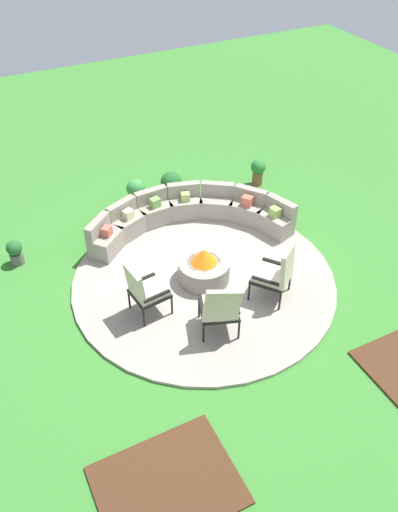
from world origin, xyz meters
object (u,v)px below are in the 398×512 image
object	(u,v)px
lounge_chair_front_right	(220,308)
potted_plant_0	(136,192)
lounge_chair_back_left	(277,273)
potted_plant_3	(258,170)
potted_plant_2	(172,185)
fire_pit	(204,268)
potted_plant_1	(15,252)
lounge_chair_front_left	(144,289)
curved_stone_bench	(188,215)

from	to	relation	value
lounge_chair_front_right	potted_plant_0	bearing A→B (deg)	106.83
lounge_chair_front_right	lounge_chair_back_left	bearing A→B (deg)	32.57
lounge_chair_back_left	potted_plant_3	distance (m)	3.84
potted_plant_3	potted_plant_0	bearing A→B (deg)	171.75
potted_plant_0	potted_plant_2	distance (m)	0.80
lounge_chair_back_left	potted_plant_0	world-z (taller)	lounge_chair_back_left
fire_pit	potted_plant_1	size ratio (longest dim) A/B	1.80
potted_plant_0	potted_plant_3	xyz separation A→B (m)	(2.84, -0.41, 0.02)
fire_pit	lounge_chair_front_left	bearing A→B (deg)	-165.27
curved_stone_bench	fire_pit	bearing A→B (deg)	-105.65
curved_stone_bench	potted_plant_3	size ratio (longest dim) A/B	6.29
potted_plant_2	potted_plant_3	bearing A→B (deg)	-7.83
lounge_chair_back_left	potted_plant_0	bearing A→B (deg)	67.82
potted_plant_0	potted_plant_2	bearing A→B (deg)	-9.33
potted_plant_3	potted_plant_1	bearing A→B (deg)	-175.97
fire_pit	potted_plant_2	distance (m)	2.79
potted_plant_1	potted_plant_2	xyz separation A→B (m)	(3.55, 0.68, 0.09)
lounge_chair_front_left	potted_plant_0	distance (m)	3.38
curved_stone_bench	potted_plant_2	xyz separation A→B (m)	(0.14, 1.15, 0.03)
fire_pit	potted_plant_2	size ratio (longest dim) A/B	1.36
fire_pit	lounge_chair_front_right	world-z (taller)	lounge_chair_front_right
potted_plant_2	potted_plant_3	size ratio (longest dim) A/B	1.09
potted_plant_1	fire_pit	bearing A→B (deg)	-34.67
potted_plant_0	lounge_chair_back_left	bearing A→B (deg)	-73.87
lounge_chair_front_left	potted_plant_3	xyz separation A→B (m)	(3.91, 2.78, -0.24)
potted_plant_1	potted_plant_2	bearing A→B (deg)	10.80
lounge_chair_back_left	potted_plant_0	xyz separation A→B (m)	(-1.11, 3.82, -0.26)
potted_plant_3	curved_stone_bench	bearing A→B (deg)	-158.50
fire_pit	potted_plant_1	world-z (taller)	fire_pit
fire_pit	lounge_chair_back_left	distance (m)	1.35
lounge_chair_back_left	potted_plant_2	xyz separation A→B (m)	(-0.32, 3.69, -0.24)
curved_stone_bench	potted_plant_2	bearing A→B (deg)	82.95
lounge_chair_front_left	lounge_chair_front_right	bearing A→B (deg)	37.08
lounge_chair_front_left	potted_plant_0	xyz separation A→B (m)	(1.07, 3.19, -0.26)
fire_pit	lounge_chair_front_left	distance (m)	1.35
potted_plant_1	potted_plant_3	size ratio (longest dim) A/B	0.82
lounge_chair_front_right	potted_plant_2	world-z (taller)	lounge_chair_front_right
potted_plant_0	potted_plant_1	xyz separation A→B (m)	(-2.76, -0.81, -0.07)
lounge_chair_back_left	potted_plant_0	distance (m)	3.99
potted_plant_1	potted_plant_0	bearing A→B (deg)	16.28
curved_stone_bench	lounge_chair_front_right	bearing A→B (deg)	-105.75
curved_stone_bench	lounge_chair_front_left	world-z (taller)	lounge_chair_front_left
lounge_chair_front_right	potted_plant_0	world-z (taller)	lounge_chair_front_right
fire_pit	lounge_chair_front_left	size ratio (longest dim) A/B	0.89
lounge_chair_front_right	lounge_chair_back_left	distance (m)	1.30
curved_stone_bench	lounge_chair_back_left	xyz separation A→B (m)	(0.46, -2.55, 0.27)
curved_stone_bench	lounge_chair_front_left	distance (m)	2.58
lounge_chair_front_left	potted_plant_1	bearing A→B (deg)	-151.82
fire_pit	curved_stone_bench	xyz separation A→B (m)	(0.44, 1.58, 0.03)
curved_stone_bench	potted_plant_0	distance (m)	1.43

